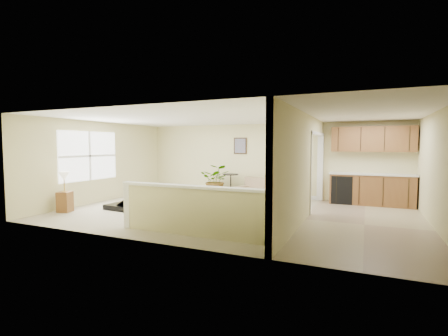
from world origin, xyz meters
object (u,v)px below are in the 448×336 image
at_px(piano, 138,189).
at_px(piano_bench, 169,203).
at_px(palm_plant, 216,180).
at_px(loveseat, 260,189).
at_px(lamp_stand, 65,195).
at_px(small_plant, 290,194).
at_px(accent_table, 231,182).

relative_size(piano, piano_bench, 2.37).
bearing_deg(palm_plant, loveseat, -1.75).
relative_size(loveseat, lamp_stand, 1.68).
xyz_separation_m(loveseat, small_plant, (1.04, -0.15, -0.08)).
bearing_deg(small_plant, lamp_stand, -142.90).
distance_m(piano, lamp_stand, 1.88).
xyz_separation_m(piano_bench, palm_plant, (-0.01, 2.97, 0.31)).
distance_m(palm_plant, lamp_stand, 4.81).
xyz_separation_m(loveseat, accent_table, (-1.11, 0.17, 0.16)).
xyz_separation_m(piano, accent_table, (1.63, 2.95, -0.03)).
relative_size(piano_bench, accent_table, 0.92).
relative_size(piano_bench, loveseat, 0.40).
bearing_deg(lamp_stand, small_plant, 37.10).
bearing_deg(loveseat, accent_table, -172.09).
height_order(palm_plant, small_plant, palm_plant).
distance_m(palm_plant, small_plant, 2.67).
xyz_separation_m(accent_table, small_plant, (2.15, -0.32, -0.24)).
height_order(piano, loveseat, piano).
bearing_deg(lamp_stand, loveseat, 44.55).
bearing_deg(palm_plant, small_plant, -4.40).
bearing_deg(piano_bench, accent_table, 80.90).
bearing_deg(accent_table, lamp_stand, -125.50).
xyz_separation_m(loveseat, lamp_stand, (-4.12, -4.05, 0.12)).
bearing_deg(palm_plant, piano_bench, -89.88).
height_order(piano, piano_bench, piano).
xyz_separation_m(accent_table, palm_plant, (-0.50, -0.12, 0.04)).
relative_size(loveseat, accent_table, 2.30).
height_order(piano, palm_plant, piano).
bearing_deg(loveseat, piano_bench, -102.16).
relative_size(loveseat, small_plant, 2.95).
xyz_separation_m(palm_plant, lamp_stand, (-2.51, -4.10, -0.09)).
height_order(piano, lamp_stand, piano).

